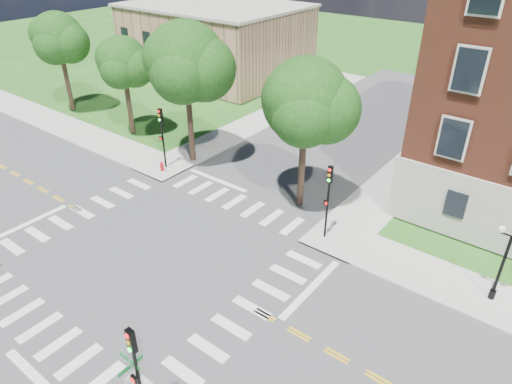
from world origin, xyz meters
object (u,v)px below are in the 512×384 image
Objects in this scene: fire_hydrant at (162,166)px; street_sign_pole at (133,376)px; traffic_signal_se at (136,366)px; twin_lamp_west at (504,261)px; traffic_signal_ne at (328,193)px; traffic_signal_nw at (162,131)px.

street_sign_pole is at bearing -44.57° from fire_hydrant.
traffic_signal_se is 17.53m from twin_lamp_west.
fire_hydrant is (-14.36, -0.13, -2.72)m from traffic_signal_ne.
street_sign_pole is (-0.36, 0.02, -0.88)m from traffic_signal_se.
twin_lamp_west is at bearing 59.88° from traffic_signal_se.
traffic_signal_se reaches higher than street_sign_pole.
fire_hydrant is (0.21, -0.56, -2.72)m from traffic_signal_nw.
traffic_signal_se is 1.13× the size of twin_lamp_west.
traffic_signal_se is at bearing -87.49° from traffic_signal_ne.
traffic_signal_nw is at bearing 110.31° from fire_hydrant.
traffic_signal_ne reaches higher than fire_hydrant.
fire_hydrant is (-14.99, 14.44, -2.72)m from traffic_signal_se.
twin_lamp_west is (23.99, 0.16, -0.66)m from traffic_signal_nw.
traffic_signal_se is 0.95m from street_sign_pole.
traffic_signal_nw is 21.10m from street_sign_pole.
traffic_signal_ne is 14.57m from street_sign_pole.
traffic_signal_ne and traffic_signal_nw have the same top height.
twin_lamp_west reaches higher than street_sign_pole.
traffic_signal_nw is 1.55× the size of street_sign_pole.
twin_lamp_west is (9.43, 0.58, -0.66)m from traffic_signal_ne.
traffic_signal_se and traffic_signal_ne have the same top height.
twin_lamp_west is 5.64× the size of fire_hydrant.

